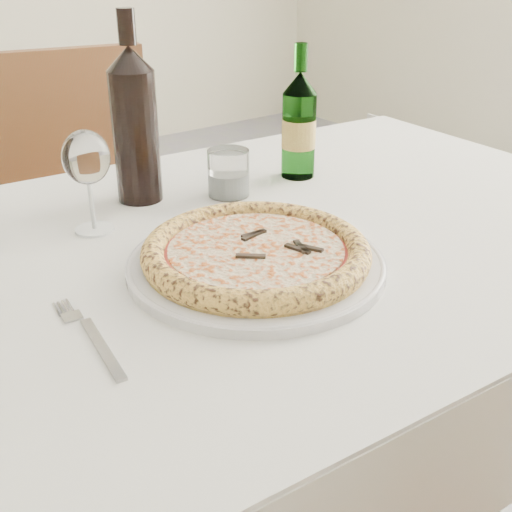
{
  "coord_description": "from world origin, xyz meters",
  "views": [
    {
      "loc": [
        -0.69,
        -0.7,
        1.17
      ],
      "look_at": [
        -0.21,
        -0.06,
        0.78
      ],
      "focal_mm": 45.0,
      "sensor_mm": 36.0,
      "label": 1
    }
  ],
  "objects_px": {
    "pizza": "(256,252)",
    "wine_glass": "(86,160)",
    "tumbler": "(229,176)",
    "wine_bottle": "(135,123)",
    "plate": "(256,263)",
    "dining_table": "(217,292)",
    "chair_far": "(83,214)",
    "beer_bottle": "(299,125)"
  },
  "relations": [
    {
      "from": "pizza",
      "to": "wine_glass",
      "type": "xyz_separation_m",
      "value": [
        -0.12,
        0.26,
        0.09
      ]
    },
    {
      "from": "pizza",
      "to": "beer_bottle",
      "type": "distance_m",
      "value": 0.41
    },
    {
      "from": "chair_far",
      "to": "tumbler",
      "type": "bearing_deg",
      "value": -85.61
    },
    {
      "from": "pizza",
      "to": "wine_bottle",
      "type": "bearing_deg",
      "value": 89.79
    },
    {
      "from": "plate",
      "to": "wine_glass",
      "type": "bearing_deg",
      "value": 115.31
    },
    {
      "from": "chair_far",
      "to": "beer_bottle",
      "type": "bearing_deg",
      "value": -70.34
    },
    {
      "from": "dining_table",
      "to": "wine_glass",
      "type": "height_order",
      "value": "wine_glass"
    },
    {
      "from": "plate",
      "to": "beer_bottle",
      "type": "relative_size",
      "value": 1.45
    },
    {
      "from": "plate",
      "to": "pizza",
      "type": "relative_size",
      "value": 1.13
    },
    {
      "from": "pizza",
      "to": "plate",
      "type": "bearing_deg",
      "value": 60.0
    },
    {
      "from": "pizza",
      "to": "wine_bottle",
      "type": "xyz_separation_m",
      "value": [
        0.0,
        0.34,
        0.11
      ]
    },
    {
      "from": "plate",
      "to": "wine_bottle",
      "type": "height_order",
      "value": "wine_bottle"
    },
    {
      "from": "chair_far",
      "to": "wine_bottle",
      "type": "bearing_deg",
      "value": -99.79
    },
    {
      "from": "dining_table",
      "to": "wine_glass",
      "type": "distance_m",
      "value": 0.28
    },
    {
      "from": "wine_glass",
      "to": "pizza",
      "type": "bearing_deg",
      "value": -64.69
    },
    {
      "from": "chair_far",
      "to": "beer_bottle",
      "type": "xyz_separation_m",
      "value": [
        0.21,
        -0.59,
        0.32
      ]
    },
    {
      "from": "plate",
      "to": "pizza",
      "type": "xyz_separation_m",
      "value": [
        -0.0,
        -0.0,
        0.02
      ]
    },
    {
      "from": "wine_glass",
      "to": "beer_bottle",
      "type": "distance_m",
      "value": 0.43
    },
    {
      "from": "dining_table",
      "to": "wine_bottle",
      "type": "height_order",
      "value": "wine_bottle"
    },
    {
      "from": "chair_far",
      "to": "tumbler",
      "type": "xyz_separation_m",
      "value": [
        0.05,
        -0.6,
        0.26
      ]
    },
    {
      "from": "wine_bottle",
      "to": "pizza",
      "type": "bearing_deg",
      "value": -90.21
    },
    {
      "from": "chair_far",
      "to": "plate",
      "type": "height_order",
      "value": "chair_far"
    },
    {
      "from": "chair_far",
      "to": "pizza",
      "type": "relative_size",
      "value": 2.93
    },
    {
      "from": "dining_table",
      "to": "beer_bottle",
      "type": "bearing_deg",
      "value": 28.44
    },
    {
      "from": "chair_far",
      "to": "pizza",
      "type": "xyz_separation_m",
      "value": [
        -0.09,
        -0.86,
        0.25
      ]
    },
    {
      "from": "plate",
      "to": "tumbler",
      "type": "relative_size",
      "value": 4.33
    },
    {
      "from": "pizza",
      "to": "tumbler",
      "type": "height_order",
      "value": "tumbler"
    },
    {
      "from": "dining_table",
      "to": "wine_bottle",
      "type": "bearing_deg",
      "value": 89.71
    },
    {
      "from": "pizza",
      "to": "wine_glass",
      "type": "distance_m",
      "value": 0.3
    },
    {
      "from": "chair_far",
      "to": "wine_glass",
      "type": "relative_size",
      "value": 5.74
    },
    {
      "from": "chair_far",
      "to": "pizza",
      "type": "distance_m",
      "value": 0.9
    },
    {
      "from": "pizza",
      "to": "wine_bottle",
      "type": "relative_size",
      "value": 1.0
    },
    {
      "from": "chair_far",
      "to": "pizza",
      "type": "height_order",
      "value": "chair_far"
    },
    {
      "from": "wine_glass",
      "to": "wine_bottle",
      "type": "relative_size",
      "value": 0.51
    },
    {
      "from": "wine_bottle",
      "to": "chair_far",
      "type": "bearing_deg",
      "value": 80.21
    },
    {
      "from": "chair_far",
      "to": "tumbler",
      "type": "height_order",
      "value": "chair_far"
    },
    {
      "from": "tumbler",
      "to": "wine_bottle",
      "type": "xyz_separation_m",
      "value": [
        -0.14,
        0.08,
        0.1
      ]
    },
    {
      "from": "wine_glass",
      "to": "beer_bottle",
      "type": "bearing_deg",
      "value": 0.59
    },
    {
      "from": "pizza",
      "to": "tumbler",
      "type": "xyz_separation_m",
      "value": [
        0.14,
        0.26,
        0.01
      ]
    },
    {
      "from": "wine_glass",
      "to": "wine_bottle",
      "type": "distance_m",
      "value": 0.15
    },
    {
      "from": "dining_table",
      "to": "plate",
      "type": "relative_size",
      "value": 4.42
    },
    {
      "from": "tumbler",
      "to": "wine_bottle",
      "type": "relative_size",
      "value": 0.26
    }
  ]
}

